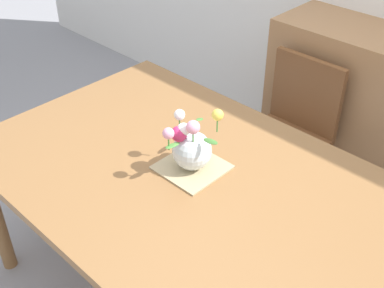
% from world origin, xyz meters
% --- Properties ---
extents(dining_table, '(1.89, 1.16, 0.77)m').
position_xyz_m(dining_table, '(0.00, 0.00, 0.70)').
color(dining_table, olive).
rests_on(dining_table, ground_plane).
extents(chair_far, '(0.42, 0.42, 0.90)m').
position_xyz_m(chair_far, '(-0.15, 0.92, 0.52)').
color(chair_far, brown).
rests_on(chair_far, ground_plane).
extents(placemat, '(0.25, 0.25, 0.01)m').
position_xyz_m(placemat, '(-0.06, 0.04, 0.78)').
color(placemat, tan).
rests_on(placemat, dining_table).
extents(flower_vase, '(0.24, 0.27, 0.24)m').
position_xyz_m(flower_vase, '(-0.06, 0.04, 0.88)').
color(flower_vase, silver).
rests_on(flower_vase, placemat).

